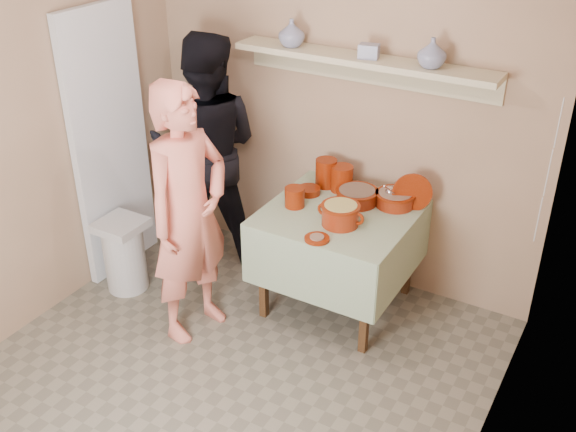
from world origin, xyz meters
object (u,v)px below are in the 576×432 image
Objects in this scene: person_cook at (189,215)px; person_helper at (206,150)px; cazuela_rice at (340,213)px; serving_table at (340,227)px; trash_bin at (125,254)px.

person_cook is 0.97× the size of person_helper.
person_cook is at bearing -145.94° from cazuela_rice.
trash_bin is at bearing -157.83° from serving_table.
person_helper is 1.32m from cazuela_rice.
serving_table is at bearing 22.17° from trash_bin.
cazuela_rice is at bearing -64.72° from serving_table.
person_cook is 0.97m from cazuela_rice.
cazuela_rice is (0.08, -0.16, 0.20)m from serving_table.
person_helper is at bearing 166.53° from cazuela_rice.
cazuela_rice is at bearing 141.41° from person_helper.
person_helper is at bearing 38.67° from person_cook.
trash_bin is (-0.73, 0.11, -0.59)m from person_cook.
person_cook is 0.94m from trash_bin.
person_helper is at bearing 173.17° from serving_table.
person_cook is 1.79× the size of serving_table.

